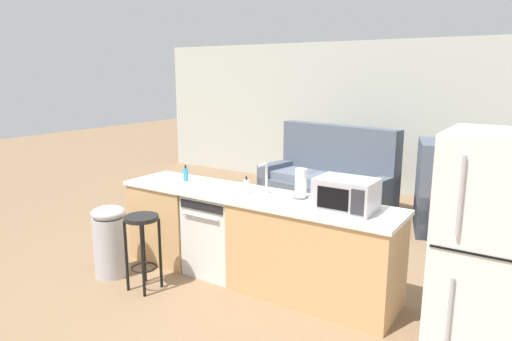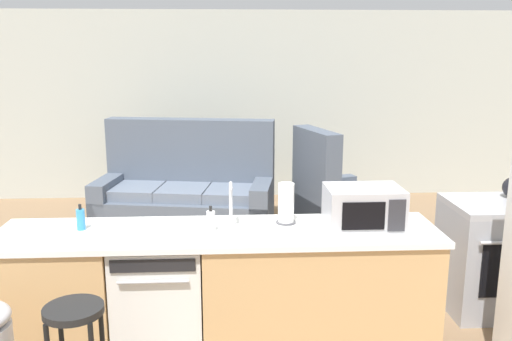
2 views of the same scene
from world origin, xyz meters
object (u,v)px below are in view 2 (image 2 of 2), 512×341
object	(u,v)px
couch	(187,195)
armchair	(331,202)
stove_range	(494,256)
dishwasher	(161,298)
paper_towel_roll	(286,204)
soap_bottle	(211,221)
dish_soap_bottle	(81,219)
microwave	(363,208)

from	to	relation	value
couch	armchair	xyz separation A→B (m)	(1.67, -0.20, -0.04)
stove_range	armchair	world-z (taller)	armchair
stove_range	dishwasher	bearing A→B (deg)	-168.09
paper_towel_roll	soap_bottle	xyz separation A→B (m)	(-0.51, -0.15, -0.07)
dishwasher	dish_soap_bottle	bearing A→B (deg)	172.83
dish_soap_bottle	paper_towel_roll	bearing A→B (deg)	2.74
soap_bottle	dish_soap_bottle	xyz separation A→B (m)	(-0.86, 0.09, 0.00)
soap_bottle	dish_soap_bottle	bearing A→B (deg)	174.17
microwave	couch	xyz separation A→B (m)	(-1.38, 2.76, -0.65)
dish_soap_bottle	couch	size ratio (longest dim) A/B	0.08
paper_towel_roll	soap_bottle	distance (m)	0.54
microwave	paper_towel_roll	distance (m)	0.52
dishwasher	couch	world-z (taller)	couch
armchair	soap_bottle	bearing A→B (deg)	-116.86
stove_range	paper_towel_roll	world-z (taller)	paper_towel_roll
dishwasher	microwave	bearing A→B (deg)	-0.05
stove_range	armchair	distance (m)	2.22
soap_bottle	armchair	bearing A→B (deg)	63.14
stove_range	paper_towel_roll	size ratio (longest dim) A/B	3.19
dishwasher	paper_towel_roll	xyz separation A→B (m)	(0.86, 0.13, 0.62)
dish_soap_bottle	armchair	bearing A→B (deg)	48.96
dishwasher	couch	size ratio (longest dim) A/B	0.40
dish_soap_bottle	couch	distance (m)	2.80
microwave	couch	bearing A→B (deg)	116.54
dishwasher	dish_soap_bottle	size ratio (longest dim) A/B	4.77
stove_range	soap_bottle	size ratio (longest dim) A/B	5.11
soap_bottle	stove_range	bearing A→B (deg)	14.27
stove_range	couch	size ratio (longest dim) A/B	0.42
paper_towel_roll	armchair	bearing A→B (deg)	71.88
soap_bottle	armchair	distance (m)	2.96
soap_bottle	couch	world-z (taller)	couch
dishwasher	dish_soap_bottle	distance (m)	0.76
microwave	paper_towel_roll	world-z (taller)	paper_towel_roll
paper_towel_roll	soap_bottle	bearing A→B (deg)	-163.30
microwave	armchair	distance (m)	2.67
armchair	dish_soap_bottle	bearing A→B (deg)	-131.04
dishwasher	dish_soap_bottle	xyz separation A→B (m)	(-0.51, 0.06, 0.55)
stove_range	soap_bottle	world-z (taller)	soap_bottle
stove_range	dish_soap_bottle	bearing A→B (deg)	-171.16
couch	microwave	bearing A→B (deg)	-63.46
microwave	armchair	xyz separation A→B (m)	(0.29, 2.56, -0.69)
dishwasher	stove_range	world-z (taller)	stove_range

